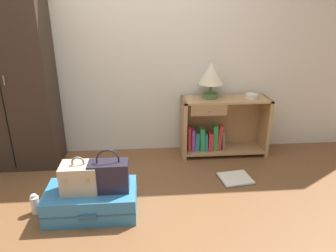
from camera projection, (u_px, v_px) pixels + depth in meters
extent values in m
plane|color=brown|center=(138.00, 226.00, 2.52)|extent=(9.00, 9.00, 0.00)
cube|color=silver|center=(135.00, 39.00, 3.44)|extent=(6.40, 0.10, 2.60)
cube|color=#33261E|center=(8.00, 75.00, 3.18)|extent=(0.85, 0.45, 1.98)
cylinder|color=gray|center=(4.00, 80.00, 2.97)|extent=(0.01, 0.01, 0.09)
cube|color=tan|center=(184.00, 128.00, 3.60)|extent=(0.04, 0.33, 0.68)
cube|color=tan|center=(264.00, 125.00, 3.67)|extent=(0.04, 0.33, 0.68)
cube|color=tan|center=(226.00, 99.00, 3.52)|extent=(0.99, 0.33, 0.02)
cube|color=tan|center=(223.00, 149.00, 3.74)|extent=(0.91, 0.33, 0.02)
cube|color=tan|center=(221.00, 122.00, 3.79)|extent=(0.91, 0.01, 0.66)
cube|color=#9D7950|center=(209.00, 110.00, 3.39)|extent=(0.40, 0.02, 0.12)
sphere|color=#9E844C|center=(209.00, 111.00, 3.37)|extent=(0.02, 0.02, 0.02)
cube|color=red|center=(189.00, 139.00, 3.63)|extent=(0.04, 0.09, 0.29)
cube|color=purple|center=(193.00, 140.00, 3.64)|extent=(0.04, 0.10, 0.26)
cube|color=teal|center=(197.00, 141.00, 3.65)|extent=(0.06, 0.08, 0.21)
cube|color=green|center=(202.00, 139.00, 3.65)|extent=(0.06, 0.12, 0.28)
cube|color=teal|center=(206.00, 141.00, 3.66)|extent=(0.04, 0.12, 0.21)
cube|color=red|center=(210.00, 141.00, 3.66)|extent=(0.06, 0.13, 0.21)
cube|color=green|center=(215.00, 138.00, 3.65)|extent=(0.06, 0.09, 0.30)
cube|color=red|center=(220.00, 137.00, 3.66)|extent=(0.06, 0.09, 0.30)
cube|color=#726659|center=(223.00, 140.00, 3.67)|extent=(0.04, 0.11, 0.23)
cylinder|color=#4C7542|center=(210.00, 96.00, 3.53)|extent=(0.17, 0.17, 0.05)
cylinder|color=#4C7542|center=(210.00, 89.00, 3.50)|extent=(0.04, 0.04, 0.11)
cone|color=beige|center=(211.00, 73.00, 3.43)|extent=(0.28, 0.28, 0.24)
cylinder|color=silver|center=(252.00, 96.00, 3.52)|extent=(0.14, 0.14, 0.05)
cube|color=teal|center=(92.00, 201.00, 2.65)|extent=(0.75, 0.42, 0.23)
cube|color=#285071|center=(92.00, 201.00, 2.65)|extent=(0.75, 0.43, 0.01)
cube|color=#285071|center=(88.00, 218.00, 2.44)|extent=(0.14, 0.02, 0.03)
cube|color=#B7A88E|center=(80.00, 178.00, 2.55)|extent=(0.29, 0.21, 0.24)
torus|color=gray|center=(78.00, 163.00, 2.50)|extent=(0.11, 0.02, 0.11)
cube|color=tan|center=(66.00, 181.00, 2.43)|extent=(0.02, 0.01, 0.02)
cube|color=tan|center=(87.00, 180.00, 2.44)|extent=(0.02, 0.01, 0.02)
cube|color=#231E2D|center=(109.00, 176.00, 2.56)|extent=(0.32, 0.16, 0.25)
torus|color=#231E2D|center=(108.00, 160.00, 2.50)|extent=(0.19, 0.01, 0.19)
cylinder|color=white|center=(35.00, 205.00, 2.66)|extent=(0.07, 0.07, 0.16)
cylinder|color=silver|center=(34.00, 196.00, 2.62)|extent=(0.04, 0.04, 0.02)
cube|color=white|center=(235.00, 178.00, 3.19)|extent=(0.34, 0.31, 0.02)
cube|color=black|center=(235.00, 179.00, 3.20)|extent=(0.36, 0.33, 0.01)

